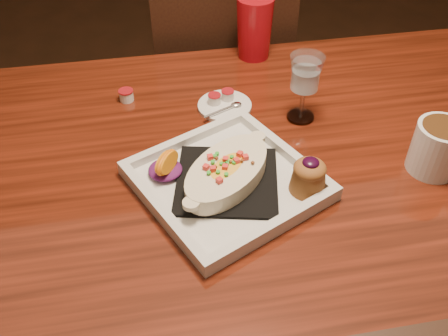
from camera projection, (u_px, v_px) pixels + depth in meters
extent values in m
cube|color=maroon|center=(270.00, 163.00, 1.02)|extent=(1.50, 0.90, 0.04)
cylinder|color=black|center=(9.00, 203.00, 1.46)|extent=(0.07, 0.07, 0.71)
cylinder|color=black|center=(434.00, 151.00, 1.63)|extent=(0.07, 0.07, 0.71)
cube|color=black|center=(216.00, 91.00, 1.72)|extent=(0.42, 0.42, 0.04)
cylinder|color=black|center=(251.00, 111.00, 2.02)|extent=(0.04, 0.04, 0.45)
cylinder|color=black|center=(167.00, 120.00, 1.97)|extent=(0.04, 0.04, 0.45)
cylinder|color=black|center=(271.00, 166.00, 1.77)|extent=(0.04, 0.04, 0.45)
cylinder|color=black|center=(176.00, 178.00, 1.73)|extent=(0.04, 0.04, 0.45)
cube|color=black|center=(226.00, 54.00, 1.41)|extent=(0.40, 0.03, 0.46)
cube|color=silver|center=(227.00, 184.00, 0.94)|extent=(0.40, 0.40, 0.01)
cube|color=black|center=(227.00, 181.00, 0.93)|extent=(0.22, 0.22, 0.01)
ellipsoid|color=yellow|center=(227.00, 172.00, 0.92)|extent=(0.19, 0.20, 0.03)
ellipsoid|color=#5D155D|center=(165.00, 170.00, 0.94)|extent=(0.07, 0.07, 0.02)
cone|color=brown|center=(308.00, 179.00, 0.90)|extent=(0.07, 0.07, 0.05)
ellipsoid|color=brown|center=(310.00, 169.00, 0.89)|extent=(0.06, 0.06, 0.03)
ellipsoid|color=black|center=(311.00, 163.00, 0.88)|extent=(0.03, 0.03, 0.01)
cylinder|color=silver|center=(437.00, 148.00, 0.95)|extent=(0.10, 0.10, 0.10)
cylinder|color=#3D2410|center=(444.00, 131.00, 0.92)|extent=(0.08, 0.08, 0.02)
cylinder|color=silver|center=(300.00, 116.00, 1.10)|extent=(0.06, 0.06, 0.01)
cylinder|color=silver|center=(302.00, 103.00, 1.08)|extent=(0.01, 0.01, 0.07)
cone|color=silver|center=(306.00, 74.00, 1.03)|extent=(0.07, 0.07, 0.08)
cylinder|color=silver|center=(225.00, 106.00, 1.13)|extent=(0.12, 0.12, 0.01)
cylinder|color=silver|center=(214.00, 99.00, 1.12)|extent=(0.03, 0.03, 0.02)
cylinder|color=#B4161E|center=(214.00, 95.00, 1.12)|extent=(0.03, 0.03, 0.00)
cylinder|color=silver|center=(228.00, 95.00, 1.14)|extent=(0.03, 0.03, 0.02)
cylinder|color=#B4161E|center=(228.00, 91.00, 1.13)|extent=(0.03, 0.03, 0.00)
cylinder|color=silver|center=(126.00, 96.00, 1.15)|extent=(0.03, 0.03, 0.02)
cylinder|color=#B4161E|center=(126.00, 91.00, 1.14)|extent=(0.03, 0.03, 0.00)
cone|color=#AB0C16|center=(254.00, 28.00, 1.26)|extent=(0.09, 0.09, 0.16)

